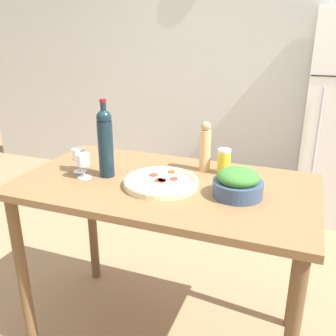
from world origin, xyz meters
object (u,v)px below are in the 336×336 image
object	(u,v)px
wine_bottle	(105,142)
salad_bowl	(238,183)
homemade_pizza	(161,182)
wine_glass_near	(83,161)
wine_glass_far	(79,156)
pepper_mill	(205,147)
salt_canister	(224,161)

from	to	relation	value
wine_bottle	salad_bowl	xyz separation A→B (m)	(0.64, -0.01, -0.12)
wine_bottle	homemade_pizza	xyz separation A→B (m)	(0.29, -0.02, -0.16)
wine_glass_near	wine_glass_far	size ratio (longest dim) A/B	1.00
pepper_mill	salt_canister	xyz separation A→B (m)	(0.10, -0.01, -0.06)
pepper_mill	wine_glass_far	bearing A→B (deg)	-157.41
wine_glass_far	homemade_pizza	size ratio (longest dim) A/B	0.35
wine_glass_near	salt_canister	bearing A→B (deg)	25.73
salt_canister	wine_glass_far	bearing A→B (deg)	-160.95
wine_bottle	salt_canister	bearing A→B (deg)	23.98
wine_bottle	salt_canister	world-z (taller)	wine_bottle
pepper_mill	salad_bowl	size ratio (longest dim) A/B	1.18
wine_glass_far	pepper_mill	distance (m)	0.63
wine_glass_far	salad_bowl	world-z (taller)	salad_bowl
pepper_mill	salt_canister	distance (m)	0.12
homemade_pizza	wine_glass_near	bearing A→B (deg)	-173.37
wine_glass_far	salad_bowl	bearing A→B (deg)	-0.32
wine_bottle	salt_canister	size ratio (longest dim) A/B	3.00
homemade_pizza	salt_canister	size ratio (longest dim) A/B	2.74
wine_bottle	wine_glass_far	size ratio (longest dim) A/B	3.10
wine_bottle	wine_glass_near	distance (m)	0.14
homemade_pizza	salt_canister	xyz separation A→B (m)	(0.23, 0.25, 0.05)
wine_bottle	wine_glass_far	distance (m)	0.18
wine_glass_far	pepper_mill	xyz separation A→B (m)	(0.58, 0.24, 0.04)
salt_canister	wine_glass_near	bearing A→B (deg)	-154.27
wine_glass_far	pepper_mill	bearing A→B (deg)	22.59
wine_bottle	salt_canister	xyz separation A→B (m)	(0.52, 0.23, -0.11)
pepper_mill	homemade_pizza	xyz separation A→B (m)	(-0.13, -0.26, -0.11)
wine_glass_near	homemade_pizza	distance (m)	0.39
wine_bottle	pepper_mill	size ratio (longest dim) A/B	1.48
wine_glass_near	salt_canister	distance (m)	0.68
wine_bottle	wine_glass_far	world-z (taller)	wine_bottle
wine_glass_near	pepper_mill	distance (m)	0.60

